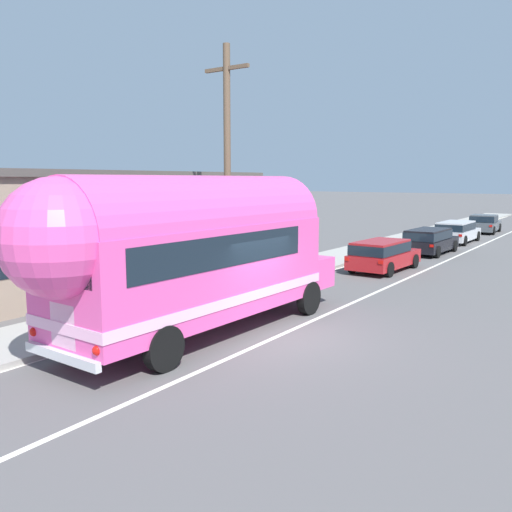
{
  "coord_description": "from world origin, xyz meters",
  "views": [
    {
      "loc": [
        7.15,
        -11.24,
        4.03
      ],
      "look_at": [
        -1.87,
        1.8,
        1.75
      ],
      "focal_mm": 37.49,
      "sensor_mm": 36.0,
      "label": 1
    }
  ],
  "objects_px": {
    "car_third": "(457,230)",
    "car_fourth": "(484,223)",
    "car_lead": "(382,253)",
    "car_second": "(429,239)",
    "utility_pole": "(227,168)",
    "painted_bus": "(189,249)"
  },
  "relations": [
    {
      "from": "car_fourth",
      "to": "utility_pole",
      "type": "bearing_deg",
      "value": -95.13
    },
    {
      "from": "car_second",
      "to": "car_fourth",
      "type": "bearing_deg",
      "value": 90.64
    },
    {
      "from": "car_third",
      "to": "car_fourth",
      "type": "bearing_deg",
      "value": 90.1
    },
    {
      "from": "car_lead",
      "to": "car_fourth",
      "type": "xyz_separation_m",
      "value": [
        -0.13,
        20.82,
        -0.06
      ]
    },
    {
      "from": "car_third",
      "to": "car_fourth",
      "type": "relative_size",
      "value": 1.09
    },
    {
      "from": "car_lead",
      "to": "painted_bus",
      "type": "bearing_deg",
      "value": -91.02
    },
    {
      "from": "car_lead",
      "to": "car_third",
      "type": "relative_size",
      "value": 0.92
    },
    {
      "from": "painted_bus",
      "to": "car_second",
      "type": "distance_m",
      "value": 19.22
    },
    {
      "from": "car_second",
      "to": "car_third",
      "type": "distance_m",
      "value": 6.18
    },
    {
      "from": "car_fourth",
      "to": "car_third",
      "type": "bearing_deg",
      "value": -89.9
    },
    {
      "from": "car_second",
      "to": "utility_pole",
      "type": "bearing_deg",
      "value": -100.69
    },
    {
      "from": "car_lead",
      "to": "car_second",
      "type": "relative_size",
      "value": 0.96
    },
    {
      "from": "car_lead",
      "to": "car_third",
      "type": "height_order",
      "value": "same"
    },
    {
      "from": "car_third",
      "to": "utility_pole",
      "type": "bearing_deg",
      "value": -97.13
    },
    {
      "from": "painted_bus",
      "to": "utility_pole",
      "type": "bearing_deg",
      "value": 117.22
    },
    {
      "from": "car_lead",
      "to": "utility_pole",
      "type": "bearing_deg",
      "value": -109.37
    },
    {
      "from": "car_third",
      "to": "car_second",
      "type": "bearing_deg",
      "value": -88.68
    },
    {
      "from": "car_lead",
      "to": "car_third",
      "type": "bearing_deg",
      "value": 90.53
    },
    {
      "from": "utility_pole",
      "to": "car_fourth",
      "type": "height_order",
      "value": "utility_pole"
    },
    {
      "from": "car_second",
      "to": "car_third",
      "type": "bearing_deg",
      "value": 91.32
    },
    {
      "from": "utility_pole",
      "to": "car_third",
      "type": "relative_size",
      "value": 1.79
    },
    {
      "from": "utility_pole",
      "to": "car_third",
      "type": "distance_m",
      "value": 21.02
    }
  ]
}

